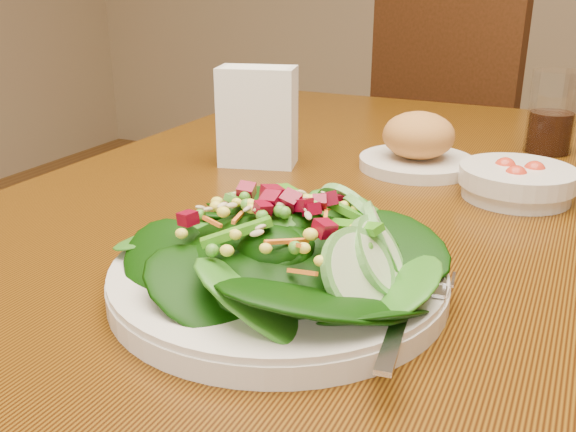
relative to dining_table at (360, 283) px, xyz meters
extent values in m
cube|color=#5F380A|center=(0.00, 0.00, 0.08)|extent=(0.90, 1.40, 0.04)
cylinder|color=#3C1C0D|center=(-0.39, 0.64, -0.29)|extent=(0.07, 0.07, 0.71)
cube|color=#3C1C0D|center=(-0.05, 1.16, -0.20)|extent=(0.57, 0.57, 0.04)
cylinder|color=#3C1C0D|center=(0.19, 1.27, -0.43)|extent=(0.04, 0.04, 0.43)
cylinder|color=#3C1C0D|center=(-0.17, 1.40, -0.43)|extent=(0.04, 0.04, 0.43)
cylinder|color=#3C1C0D|center=(0.06, 0.91, -0.43)|extent=(0.04, 0.04, 0.43)
cylinder|color=#3C1C0D|center=(-0.30, 1.04, -0.43)|extent=(0.04, 0.04, 0.43)
cube|color=#3C1C0D|center=(-0.13, 0.96, 0.07)|extent=(0.41, 0.17, 0.48)
cylinder|color=silver|center=(0.00, -0.24, 0.11)|extent=(0.30, 0.30, 0.02)
ellipsoid|color=black|center=(0.00, -0.24, 0.14)|extent=(0.20, 0.20, 0.04)
cube|color=silver|center=(0.13, -0.27, 0.12)|extent=(0.05, 0.18, 0.01)
cylinder|color=silver|center=(0.01, 0.19, 0.11)|extent=(0.16, 0.16, 0.02)
ellipsoid|color=#B77341|center=(0.01, 0.19, 0.15)|extent=(0.10, 0.10, 0.07)
cylinder|color=silver|center=(0.16, 0.12, 0.12)|extent=(0.14, 0.14, 0.04)
sphere|color=red|center=(0.18, 0.12, 0.13)|extent=(0.03, 0.03, 0.03)
sphere|color=red|center=(0.14, 0.13, 0.13)|extent=(0.03, 0.03, 0.03)
sphere|color=red|center=(0.16, 0.09, 0.13)|extent=(0.03, 0.03, 0.03)
cylinder|color=silver|center=(0.18, 0.36, 0.16)|extent=(0.07, 0.07, 0.13)
cylinder|color=black|center=(0.18, 0.36, 0.13)|extent=(0.07, 0.07, 0.06)
cube|color=white|center=(-0.20, 0.11, 0.17)|extent=(0.12, 0.09, 0.14)
cube|color=white|center=(-0.20, 0.11, 0.18)|extent=(0.10, 0.07, 0.12)
camera|label=1|loc=(0.23, -0.69, 0.37)|focal=40.00mm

